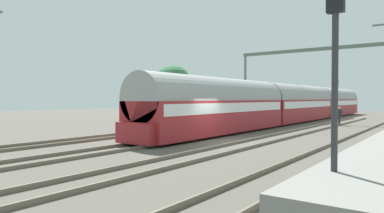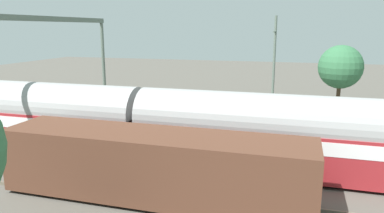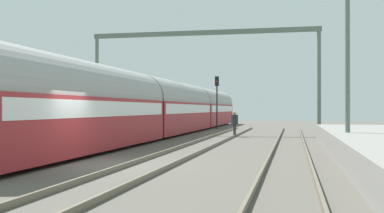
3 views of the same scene
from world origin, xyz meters
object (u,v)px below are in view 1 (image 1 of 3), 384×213
object	(u,v)px
railway_signal_near	(335,59)
freight_car	(209,110)
passenger_train	(297,103)
person_crossing	(339,114)
railway_signal_far	(337,93)
catenary_gantry	(319,65)

from	to	relation	value
railway_signal_near	freight_car	bearing A→B (deg)	129.40
passenger_train	railway_signal_near	distance (m)	31.42
person_crossing	railway_signal_far	bearing A→B (deg)	-112.13
person_crossing	railway_signal_far	xyz separation A→B (m)	(-3.17, 12.31, 2.14)
person_crossing	railway_signal_far	distance (m)	12.89
passenger_train	railway_signal_far	bearing A→B (deg)	77.86
freight_car	railway_signal_near	size ratio (longest dim) A/B	2.47
freight_car	catenary_gantry	size ratio (longest dim) A/B	0.74
passenger_train	railway_signal_near	size ratio (longest dim) A/B	9.36
railway_signal_far	catenary_gantry	distance (m)	9.16
freight_car	catenary_gantry	world-z (taller)	catenary_gantry
person_crossing	railway_signal_near	distance (m)	26.77
person_crossing	catenary_gantry	distance (m)	6.76
railway_signal_near	catenary_gantry	bearing A→B (deg)	106.47
person_crossing	railway_signal_near	xyz separation A→B (m)	(5.87, -26.02, 2.32)
railway_signal_near	railway_signal_far	distance (m)	39.38
railway_signal_far	freight_car	bearing A→B (deg)	-107.80
freight_car	railway_signal_far	world-z (taller)	railway_signal_far
person_crossing	passenger_train	bearing A→B (deg)	-70.29
railway_signal_far	passenger_train	bearing A→B (deg)	-102.14
passenger_train	freight_car	world-z (taller)	passenger_train
catenary_gantry	freight_car	bearing A→B (deg)	-121.06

